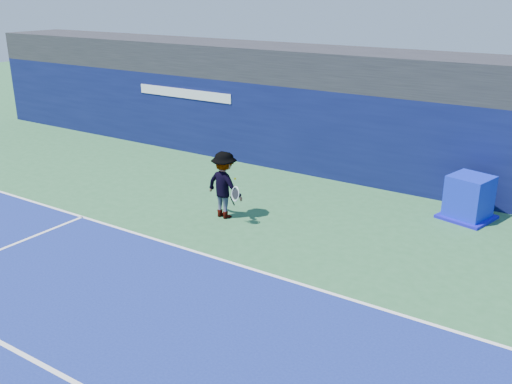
{
  "coord_description": "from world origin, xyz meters",
  "views": [
    {
      "loc": [
        7.49,
        -6.88,
        6.17
      ],
      "look_at": [
        -0.49,
        5.2,
        1.0
      ],
      "focal_mm": 40.0,
      "sensor_mm": 36.0,
      "label": 1
    }
  ],
  "objects": [
    {
      "name": "ground",
      "position": [
        0.0,
        0.0,
        0.0
      ],
      "size": [
        80.0,
        80.0,
        0.0
      ],
      "primitive_type": "plane",
      "color": "#2D6539",
      "rests_on": "ground"
    },
    {
      "name": "baseline",
      "position": [
        0.0,
        3.0,
        0.01
      ],
      "size": [
        24.0,
        0.1,
        0.01
      ],
      "primitive_type": "cube",
      "color": "white",
      "rests_on": "ground"
    },
    {
      "name": "service_line",
      "position": [
        0.0,
        -2.0,
        0.01
      ],
      "size": [
        24.0,
        0.1,
        0.01
      ],
      "primitive_type": "cube",
      "color": "white",
      "rests_on": "ground"
    },
    {
      "name": "stadium_band",
      "position": [
        0.0,
        11.5,
        3.6
      ],
      "size": [
        36.0,
        3.0,
        1.2
      ],
      "primitive_type": "cube",
      "color": "black",
      "rests_on": "back_wall_assembly"
    },
    {
      "name": "back_wall_assembly",
      "position": [
        -0.0,
        10.5,
        1.5
      ],
      "size": [
        36.0,
        1.03,
        3.0
      ],
      "color": "#0B113E",
      "rests_on": "ground"
    },
    {
      "name": "equipment_cart",
      "position": [
        4.21,
        9.0,
        0.57
      ],
      "size": [
        1.59,
        1.59,
        1.26
      ],
      "color": "#0D1DC1",
      "rests_on": "ground"
    },
    {
      "name": "tennis_player",
      "position": [
        -1.62,
        5.3,
        0.96
      ],
      "size": [
        1.43,
        0.88,
        1.93
      ],
      "color": "silver",
      "rests_on": "ground"
    },
    {
      "name": "tennis_ball",
      "position": [
        -1.62,
        5.82,
        1.0
      ],
      "size": [
        0.07,
        0.07,
        0.07
      ],
      "color": "yellow",
      "rests_on": "ground"
    }
  ]
}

